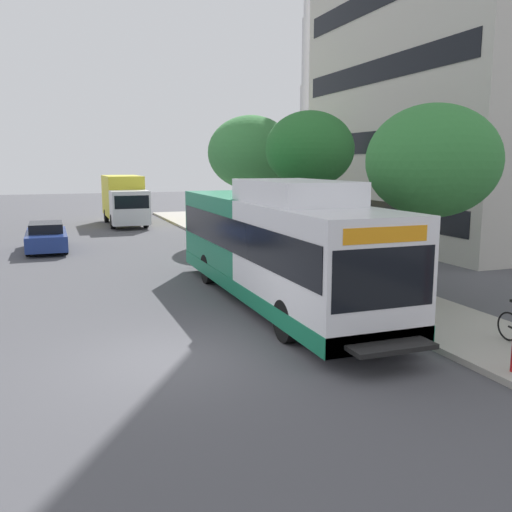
# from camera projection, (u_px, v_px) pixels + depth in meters

# --- Properties ---
(ground_plane) EXTENTS (120.00, 120.00, 0.00)m
(ground_plane) POSITION_uv_depth(u_px,v_px,m) (125.00, 284.00, 19.10)
(ground_plane) COLOR #4C4C51
(sidewalk_curb) EXTENTS (3.00, 56.00, 0.14)m
(sidewalk_curb) POSITION_uv_depth(u_px,v_px,m) (333.00, 278.00, 19.64)
(sidewalk_curb) COLOR #A8A399
(sidewalk_curb) RESTS_ON ground
(transit_bus) EXTENTS (2.58, 12.25, 3.65)m
(transit_bus) POSITION_uv_depth(u_px,v_px,m) (275.00, 246.00, 16.24)
(transit_bus) COLOR white
(transit_bus) RESTS_ON ground
(street_tree_near_stop) EXTENTS (3.69, 3.69, 5.59)m
(street_tree_near_stop) POSITION_uv_depth(u_px,v_px,m) (433.00, 161.00, 15.42)
(street_tree_near_stop) COLOR #4C3823
(street_tree_near_stop) RESTS_ON sidewalk_curb
(street_tree_mid_block) EXTENTS (3.61, 3.61, 6.04)m
(street_tree_mid_block) POSITION_uv_depth(u_px,v_px,m) (310.00, 150.00, 22.48)
(street_tree_mid_block) COLOR #4C3823
(street_tree_mid_block) RESTS_ON sidewalk_curb
(street_tree_far_block) EXTENTS (4.64, 4.64, 6.48)m
(street_tree_far_block) POSITION_uv_depth(u_px,v_px,m) (251.00, 153.00, 29.89)
(street_tree_far_block) COLOR #4C3823
(street_tree_far_block) RESTS_ON sidewalk_curb
(parked_car_far_lane) EXTENTS (1.80, 4.50, 1.33)m
(parked_car_far_lane) POSITION_uv_depth(u_px,v_px,m) (46.00, 237.00, 26.15)
(parked_car_far_lane) COLOR navy
(parked_car_far_lane) RESTS_ON ground
(box_truck_background) EXTENTS (2.32, 7.01, 3.25)m
(box_truck_background) POSITION_uv_depth(u_px,v_px,m) (124.00, 199.00, 36.99)
(box_truck_background) COLOR silver
(box_truck_background) RESTS_ON ground
(lattice_comm_tower) EXTENTS (1.10, 1.10, 22.70)m
(lattice_comm_tower) POSITION_uv_depth(u_px,v_px,m) (305.00, 122.00, 44.44)
(lattice_comm_tower) COLOR #B7B7BC
(lattice_comm_tower) RESTS_ON ground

